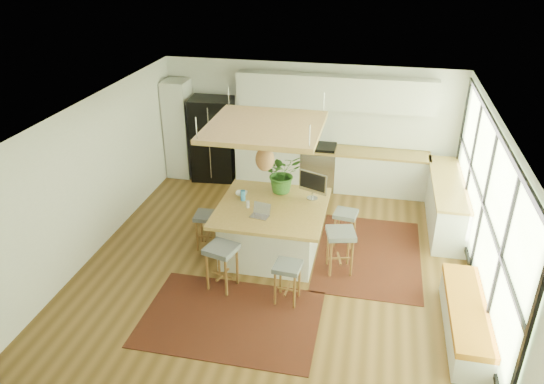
% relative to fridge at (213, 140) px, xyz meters
% --- Properties ---
extents(floor, '(7.00, 7.00, 0.00)m').
position_rel_fridge_xyz_m(floor, '(2.14, -3.18, -0.93)').
color(floor, '#553A18').
rests_on(floor, ground).
extents(ceiling, '(7.00, 7.00, 0.00)m').
position_rel_fridge_xyz_m(ceiling, '(2.14, -3.18, 1.78)').
color(ceiling, white).
rests_on(ceiling, ground).
extents(wall_back, '(6.50, 0.00, 6.50)m').
position_rel_fridge_xyz_m(wall_back, '(2.14, 0.32, 0.42)').
color(wall_back, silver).
rests_on(wall_back, ground).
extents(wall_front, '(6.50, 0.00, 6.50)m').
position_rel_fridge_xyz_m(wall_front, '(2.14, -6.68, 0.42)').
color(wall_front, silver).
rests_on(wall_front, ground).
extents(wall_left, '(0.00, 7.00, 7.00)m').
position_rel_fridge_xyz_m(wall_left, '(-1.11, -3.18, 0.42)').
color(wall_left, silver).
rests_on(wall_left, ground).
extents(wall_right, '(0.00, 7.00, 7.00)m').
position_rel_fridge_xyz_m(wall_right, '(5.39, -3.18, 0.42)').
color(wall_right, silver).
rests_on(wall_right, ground).
extents(window_wall, '(0.10, 6.20, 2.60)m').
position_rel_fridge_xyz_m(window_wall, '(5.36, -3.18, 0.47)').
color(window_wall, black).
rests_on(window_wall, wall_right).
extents(pantry, '(0.55, 0.60, 2.25)m').
position_rel_fridge_xyz_m(pantry, '(-0.81, 0.00, 0.20)').
color(pantry, silver).
rests_on(pantry, floor).
extents(back_counter_base, '(4.20, 0.60, 0.88)m').
position_rel_fridge_xyz_m(back_counter_base, '(2.69, 0.00, -0.49)').
color(back_counter_base, silver).
rests_on(back_counter_base, floor).
extents(back_counter_top, '(4.24, 0.64, 0.05)m').
position_rel_fridge_xyz_m(back_counter_top, '(2.69, 0.00, -0.03)').
color(back_counter_top, olive).
rests_on(back_counter_top, back_counter_base).
extents(backsplash, '(4.20, 0.02, 0.80)m').
position_rel_fridge_xyz_m(backsplash, '(2.69, 0.30, 0.43)').
color(backsplash, white).
rests_on(backsplash, wall_back).
extents(upper_cabinets, '(4.20, 0.34, 0.70)m').
position_rel_fridge_xyz_m(upper_cabinets, '(2.69, 0.14, 1.22)').
color(upper_cabinets, silver).
rests_on(upper_cabinets, wall_back).
extents(range, '(0.76, 0.62, 1.00)m').
position_rel_fridge_xyz_m(range, '(2.44, 0.00, -0.43)').
color(range, '#A5A5AA').
rests_on(range, floor).
extents(right_counter_base, '(0.60, 2.50, 0.88)m').
position_rel_fridge_xyz_m(right_counter_base, '(5.07, -1.18, -0.49)').
color(right_counter_base, silver).
rests_on(right_counter_base, floor).
extents(right_counter_top, '(0.64, 2.54, 0.05)m').
position_rel_fridge_xyz_m(right_counter_top, '(5.07, -1.18, -0.03)').
color(right_counter_top, olive).
rests_on(right_counter_top, right_counter_base).
extents(window_bench, '(0.52, 2.00, 0.50)m').
position_rel_fridge_xyz_m(window_bench, '(5.09, -4.38, -0.68)').
color(window_bench, silver).
rests_on(window_bench, floor).
extents(ceiling_panel, '(1.86, 1.86, 0.80)m').
position_rel_fridge_xyz_m(ceiling_panel, '(1.84, -2.78, 1.12)').
color(ceiling_panel, olive).
rests_on(ceiling_panel, ceiling).
extents(rug_near, '(2.60, 1.80, 0.01)m').
position_rel_fridge_xyz_m(rug_near, '(1.76, -4.77, -0.92)').
color(rug_near, black).
rests_on(rug_near, floor).
extents(rug_right, '(1.80, 2.60, 0.01)m').
position_rel_fridge_xyz_m(rug_right, '(3.68, -2.61, -0.92)').
color(rug_right, black).
rests_on(rug_right, floor).
extents(fridge, '(1.01, 0.82, 1.90)m').
position_rel_fridge_xyz_m(fridge, '(0.00, 0.00, 0.00)').
color(fridge, black).
rests_on(fridge, floor).
extents(island, '(1.85, 1.85, 0.93)m').
position_rel_fridge_xyz_m(island, '(1.98, -2.88, -0.46)').
color(island, olive).
rests_on(island, floor).
extents(stool_near_left, '(0.55, 0.55, 0.77)m').
position_rel_fridge_xyz_m(stool_near_left, '(1.42, -4.05, -0.57)').
color(stool_near_left, '#4E5256').
rests_on(stool_near_left, floor).
extents(stool_near_right, '(0.43, 0.43, 0.67)m').
position_rel_fridge_xyz_m(stool_near_right, '(2.50, -4.18, -0.57)').
color(stool_near_right, '#4E5256').
rests_on(stool_near_right, floor).
extents(stool_right_front, '(0.55, 0.55, 0.77)m').
position_rel_fridge_xyz_m(stool_right_front, '(3.20, -3.20, -0.57)').
color(stool_right_front, '#4E5256').
rests_on(stool_right_front, floor).
extents(stool_right_back, '(0.45, 0.45, 0.67)m').
position_rel_fridge_xyz_m(stool_right_back, '(3.22, -2.33, -0.57)').
color(stool_right_back, '#4E5256').
rests_on(stool_right_back, floor).
extents(stool_left_side, '(0.43, 0.43, 0.68)m').
position_rel_fridge_xyz_m(stool_left_side, '(0.81, -2.95, -0.57)').
color(stool_left_side, '#4E5256').
rests_on(stool_left_side, floor).
extents(laptop, '(0.35, 0.37, 0.23)m').
position_rel_fridge_xyz_m(laptop, '(1.86, -3.29, 0.12)').
color(laptop, '#A5A5AA').
rests_on(laptop, island).
extents(monitor, '(0.59, 0.40, 0.52)m').
position_rel_fridge_xyz_m(monitor, '(2.62, -2.45, 0.26)').
color(monitor, '#A5A5AA').
rests_on(monitor, island).
extents(microwave, '(0.67, 0.52, 0.40)m').
position_rel_fridge_xyz_m(microwave, '(0.95, 0.01, 0.20)').
color(microwave, '#A5A5AA').
rests_on(microwave, back_counter_top).
extents(island_plant, '(0.94, 0.96, 0.56)m').
position_rel_fridge_xyz_m(island_plant, '(2.04, -2.27, 0.29)').
color(island_plant, '#1E4C19').
rests_on(island_plant, island).
extents(island_bowl, '(0.23, 0.23, 0.05)m').
position_rel_fridge_xyz_m(island_bowl, '(1.36, -2.57, 0.03)').
color(island_bowl, beige).
rests_on(island_bowl, island).
extents(island_bottle_0, '(0.07, 0.07, 0.19)m').
position_rel_fridge_xyz_m(island_bottle_0, '(1.43, -2.78, 0.10)').
color(island_bottle_0, '#2F7BBC').
rests_on(island_bottle_0, island).
extents(island_bottle_1, '(0.07, 0.07, 0.19)m').
position_rel_fridge_xyz_m(island_bottle_1, '(1.58, -3.03, 0.10)').
color(island_bottle_1, silver).
rests_on(island_bottle_1, island).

